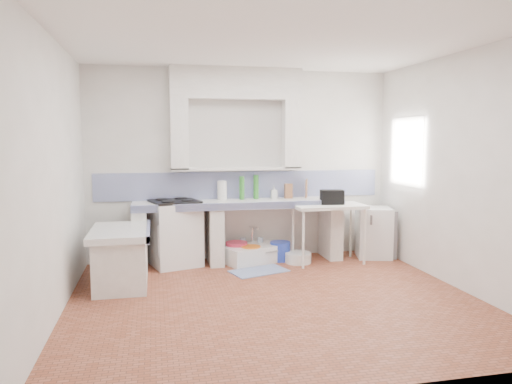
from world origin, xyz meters
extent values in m
plane|color=#9A513A|center=(0.00, 0.00, 0.00)|extent=(4.50, 4.50, 0.00)
plane|color=white|center=(0.00, 0.00, 2.80)|extent=(4.50, 4.50, 0.00)
plane|color=white|center=(0.00, 2.00, 1.40)|extent=(4.50, 0.00, 4.50)
plane|color=white|center=(0.00, -2.00, 1.40)|extent=(4.50, 0.00, 4.50)
plane|color=white|center=(-2.25, 0.00, 1.40)|extent=(0.00, 4.50, 4.50)
plane|color=white|center=(2.25, 0.00, 1.40)|extent=(0.00, 4.50, 4.50)
cube|color=white|center=(-0.10, 1.88, 2.58)|extent=(1.90, 0.25, 0.45)
cube|color=#3D2713|center=(2.42, 1.20, 1.60)|extent=(0.35, 0.86, 1.06)
cube|color=white|center=(2.28, 1.20, 1.98)|extent=(0.01, 0.84, 0.24)
cube|color=white|center=(-0.10, 1.70, 0.86)|extent=(3.00, 0.60, 0.08)
cube|color=navy|center=(-0.10, 1.42, 0.86)|extent=(3.00, 0.04, 0.10)
cube|color=white|center=(-1.50, 1.70, 0.41)|extent=(0.20, 0.55, 0.82)
cube|color=white|center=(-0.45, 1.70, 0.41)|extent=(0.20, 0.55, 0.82)
cube|color=white|center=(1.30, 1.70, 0.41)|extent=(0.20, 0.55, 0.82)
cube|color=white|center=(-1.70, 0.90, 0.66)|extent=(0.70, 1.10, 0.08)
cube|color=white|center=(-1.70, 0.90, 0.31)|extent=(0.60, 1.00, 0.62)
cube|color=navy|center=(-1.37, 0.90, 0.66)|extent=(0.04, 1.10, 0.10)
cube|color=navy|center=(0.00, 1.99, 1.10)|extent=(4.27, 0.03, 0.40)
cube|color=white|center=(-1.01, 1.72, 0.45)|extent=(0.78, 0.77, 0.90)
cube|color=white|center=(0.13, 1.67, 0.11)|extent=(1.02, 0.79, 0.22)
cube|color=white|center=(1.15, 1.41, 0.42)|extent=(1.03, 0.59, 0.05)
cube|color=white|center=(1.94, 1.57, 0.38)|extent=(0.60, 0.60, 0.76)
cylinder|color=#C72D48|center=(-0.14, 1.70, 0.15)|extent=(0.39, 0.39, 0.29)
cylinder|color=orange|center=(0.04, 1.54, 0.13)|extent=(0.37, 0.37, 0.26)
cylinder|color=#2640BC|center=(0.50, 1.66, 0.14)|extent=(0.35, 0.35, 0.28)
cylinder|color=white|center=(0.73, 1.48, 0.07)|extent=(0.45, 0.45, 0.15)
cylinder|color=silver|center=(-0.02, 1.85, 0.16)|extent=(0.09, 0.09, 0.32)
cylinder|color=silver|center=(0.24, 1.83, 0.16)|extent=(0.10, 0.10, 0.32)
cube|color=black|center=(1.21, 1.43, 0.95)|extent=(0.35, 0.24, 0.20)
cylinder|color=#2C7727|center=(-0.04, 1.82, 1.07)|extent=(0.08, 0.08, 0.34)
cylinder|color=#2C7727|center=(0.18, 1.85, 1.08)|extent=(0.09, 0.09, 0.36)
cube|color=brown|center=(0.67, 1.82, 1.01)|extent=(0.11, 0.09, 0.22)
cube|color=brown|center=(0.96, 1.85, 1.04)|extent=(0.10, 0.19, 0.28)
cylinder|color=white|center=(-0.32, 1.85, 1.04)|extent=(0.16, 0.16, 0.28)
imported|color=white|center=(0.46, 1.85, 1.00)|extent=(0.09, 0.09, 0.19)
cube|color=#344A9A|center=(0.07, 1.14, 0.01)|extent=(0.84, 0.64, 0.01)
camera|label=1|loc=(-1.28, -5.00, 1.79)|focal=33.49mm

